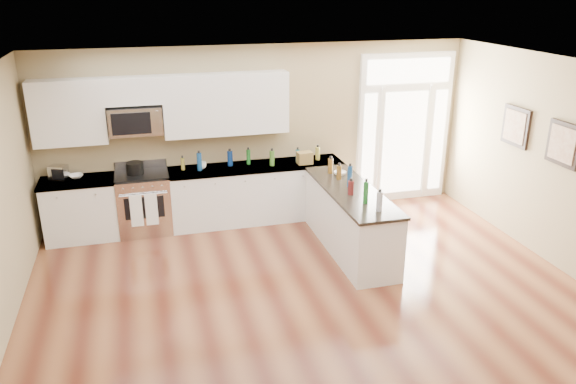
{
  "coord_description": "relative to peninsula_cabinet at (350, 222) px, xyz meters",
  "views": [
    {
      "loc": [
        -1.89,
        -4.73,
        3.7
      ],
      "look_at": [
        -0.07,
        2.0,
        1.08
      ],
      "focal_mm": 35.0,
      "sensor_mm": 36.0,
      "label": 1
    }
  ],
  "objects": [
    {
      "name": "microwave",
      "position": [
        -2.88,
        1.56,
        1.33
      ],
      "size": [
        0.78,
        0.41,
        0.42
      ],
      "color": "silver",
      "rests_on": "room_shell"
    },
    {
      "name": "counter_bottles",
      "position": [
        -0.59,
        0.71,
        0.63
      ],
      "size": [
        2.35,
        2.46,
        0.31
      ],
      "color": "#19591E",
      "rests_on": "back_cabinet_right"
    },
    {
      "name": "wall_art_far",
      "position": [
        2.54,
        -1.04,
        1.27
      ],
      "size": [
        0.05,
        0.58,
        0.58
      ],
      "color": "black",
      "rests_on": "room_shell"
    },
    {
      "name": "room_shell",
      "position": [
        -0.93,
        -2.24,
        1.27
      ],
      "size": [
        8.0,
        8.0,
        8.0
      ],
      "color": "#9B8A62",
      "rests_on": "ground"
    },
    {
      "name": "peninsula_cabinet",
      "position": [
        0.0,
        0.0,
        0.0
      ],
      "size": [
        0.69,
        2.32,
        0.94
      ],
      "color": "silver",
      "rests_on": "ground"
    },
    {
      "name": "stockpot",
      "position": [
        -2.95,
        1.48,
        0.61
      ],
      "size": [
        0.32,
        0.32,
        0.2
      ],
      "primitive_type": "cylinder",
      "rotation": [
        0.0,
        0.0,
        -0.31
      ],
      "color": "black",
      "rests_on": "kitchen_range"
    },
    {
      "name": "ground",
      "position": [
        -0.93,
        -2.24,
        -0.43
      ],
      "size": [
        8.0,
        8.0,
        0.0
      ],
      "primitive_type": "plane",
      "color": "#532417"
    },
    {
      "name": "toaster_oven",
      "position": [
        -4.05,
        1.57,
        0.61
      ],
      "size": [
        0.3,
        0.27,
        0.21
      ],
      "primitive_type": "cube",
      "rotation": [
        0.0,
        0.0,
        -0.42
      ],
      "color": "silver",
      "rests_on": "back_cabinet_left"
    },
    {
      "name": "wall_art_near",
      "position": [
        2.54,
        -0.04,
        1.27
      ],
      "size": [
        0.05,
        0.58,
        0.58
      ],
      "color": "black",
      "rests_on": "room_shell"
    },
    {
      "name": "bowl_left",
      "position": [
        -3.81,
        1.55,
        0.53
      ],
      "size": [
        0.25,
        0.25,
        0.05
      ],
      "primitive_type": "imported",
      "rotation": [
        0.0,
        0.0,
        0.26
      ],
      "color": "white",
      "rests_on": "back_cabinet_left"
    },
    {
      "name": "kitchen_range",
      "position": [
        -2.86,
        1.45,
        0.04
      ],
      "size": [
        0.8,
        0.71,
        1.08
      ],
      "color": "silver",
      "rests_on": "ground"
    },
    {
      "name": "cup_counter",
      "position": [
        -1.93,
        1.5,
        0.56
      ],
      "size": [
        0.18,
        0.18,
        0.11
      ],
      "primitive_type": "imported",
      "rotation": [
        0.0,
        0.0,
        -0.36
      ],
      "color": "white",
      "rests_on": "back_cabinet_right"
    },
    {
      "name": "back_cabinet_right",
      "position": [
        -1.08,
        1.45,
        0.0
      ],
      "size": [
        2.85,
        0.66,
        0.94
      ],
      "color": "silver",
      "rests_on": "ground"
    },
    {
      "name": "cardboard_box",
      "position": [
        -0.29,
        1.33,
        0.6
      ],
      "size": [
        0.25,
        0.19,
        0.19
      ],
      "primitive_type": "cube",
      "rotation": [
        0.0,
        0.0,
        0.06
      ],
      "color": "olive",
      "rests_on": "back_cabinet_right"
    },
    {
      "name": "upper_cabinet_right",
      "position": [
        -1.5,
        1.59,
        1.49
      ],
      "size": [
        1.94,
        0.33,
        0.95
      ],
      "primitive_type": "cube",
      "color": "silver",
      "rests_on": "room_shell"
    },
    {
      "name": "entry_door",
      "position": [
        1.62,
        1.71,
        0.87
      ],
      "size": [
        1.7,
        0.1,
        2.6
      ],
      "color": "white",
      "rests_on": "ground"
    },
    {
      "name": "bowl_peninsula",
      "position": [
        0.06,
        0.63,
        0.53
      ],
      "size": [
        0.2,
        0.2,
        0.06
      ],
      "primitive_type": "imported",
      "rotation": [
        0.0,
        0.0,
        0.08
      ],
      "color": "white",
      "rests_on": "peninsula_cabinet"
    },
    {
      "name": "upper_cabinet_short",
      "position": [
        -2.88,
        1.59,
        1.77
      ],
      "size": [
        0.82,
        0.33,
        0.4
      ],
      "primitive_type": "cube",
      "color": "silver",
      "rests_on": "room_shell"
    },
    {
      "name": "back_cabinet_left",
      "position": [
        -3.8,
        1.45,
        0.0
      ],
      "size": [
        1.1,
        0.66,
        0.94
      ],
      "color": "silver",
      "rests_on": "ground"
    },
    {
      "name": "upper_cabinet_left",
      "position": [
        -3.81,
        1.59,
        1.49
      ],
      "size": [
        1.04,
        0.33,
        0.95
      ],
      "primitive_type": "cube",
      "color": "silver",
      "rests_on": "room_shell"
    }
  ]
}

